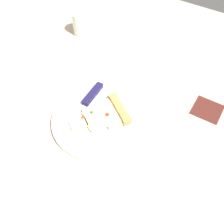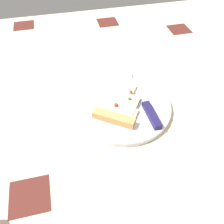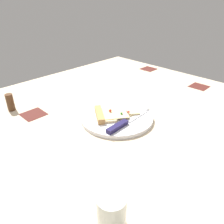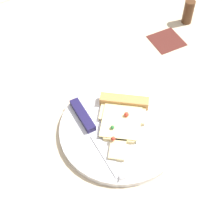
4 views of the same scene
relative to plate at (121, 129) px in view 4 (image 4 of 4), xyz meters
The scene contains 5 objects.
ground_plane 10.87cm from the plate, 25.34° to the right, with size 150.62×150.62×3.00cm.
plate is the anchor object (origin of this frame).
pizza_slice 3.05cm from the plate, 124.86° to the right, with size 16.36×18.73×2.44cm.
knife 7.12cm from the plate, 18.40° to the right, with size 2.91×24.06×2.45cm.
pepper_shaker 46.05cm from the plate, 144.67° to the right, with size 3.09×3.09×7.46cm, color #4C2D19.
Camera 4 is at (12.23, 42.39, 66.34)cm, focal length 53.04 mm.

